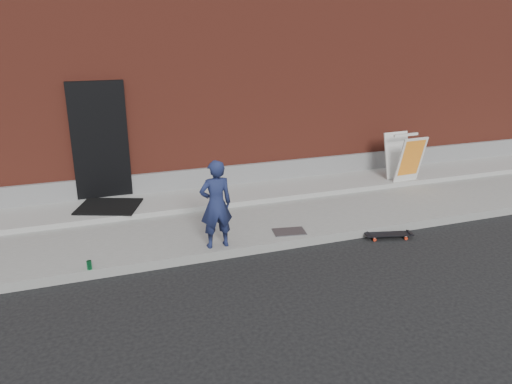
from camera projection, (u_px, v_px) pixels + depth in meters
name	position (u px, v px, depth m)	size (l,w,h in m)	color
ground	(283.00, 250.00, 8.17)	(80.00, 80.00, 0.00)	black
sidewalk	(253.00, 214.00, 9.49)	(20.00, 3.00, 0.15)	slate
apron	(239.00, 194.00, 10.25)	(20.00, 1.20, 0.10)	gray
building	(187.00, 63.00, 13.62)	(20.00, 8.10, 5.00)	maroon
child	(216.00, 204.00, 7.74)	(0.52, 0.34, 1.42)	#192147
skateboard	(389.00, 234.00, 8.59)	(0.83, 0.39, 0.09)	red
pizza_sign	(404.00, 157.00, 10.85)	(0.66, 0.77, 1.03)	silver
soda_can	(89.00, 265.00, 7.20)	(0.07, 0.07, 0.13)	#1C8D49
doormat	(109.00, 206.00, 9.36)	(1.09, 0.88, 0.03)	black
utility_plate	(289.00, 232.00, 8.50)	(0.54, 0.35, 0.02)	#4E4E53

